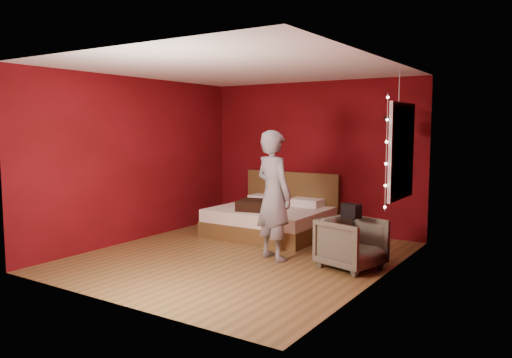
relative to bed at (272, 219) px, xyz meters
name	(u,v)px	position (x,y,z in m)	size (l,w,h in m)	color
floor	(240,256)	(0.38, -1.50, -0.26)	(4.50, 4.50, 0.00)	brown
room_walls	(240,137)	(0.38, -1.50, 1.42)	(4.04, 4.54, 2.62)	maroon
window	(401,151)	(2.34, -0.60, 1.24)	(0.05, 0.97, 1.27)	white
fairy_lights	(386,153)	(2.32, -1.13, 1.24)	(0.04, 0.04, 1.45)	silver
bed	(272,219)	(0.00, 0.00, 0.00)	(1.84, 1.56, 1.01)	brown
person	(274,195)	(0.84, -1.36, 0.62)	(0.65, 0.42, 1.77)	slate
armchair	(352,243)	(1.92, -1.20, 0.06)	(0.70, 0.72, 0.66)	#595847
handbag	(351,211)	(1.89, -1.16, 0.48)	(0.25, 0.13, 0.18)	black
throw_pillow	(254,205)	(-0.10, -0.42, 0.28)	(0.48, 0.48, 0.17)	black
hanging_plant	(398,125)	(2.09, 0.03, 1.59)	(0.47, 0.43, 0.97)	silver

